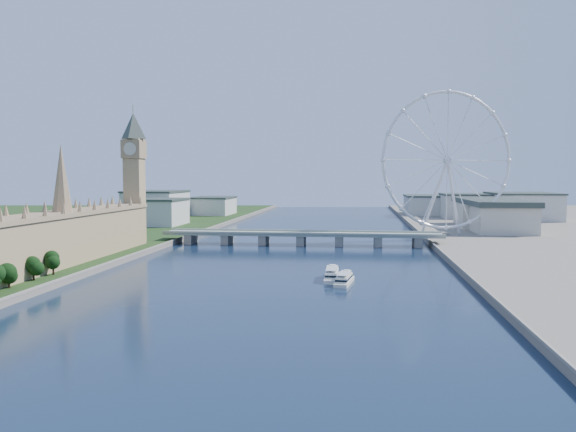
# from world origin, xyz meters

# --- Properties ---
(ground) EXTENTS (2000.00, 2000.00, 0.00)m
(ground) POSITION_xyz_m (0.00, 0.00, 0.00)
(ground) COLOR #193348
(ground) RESTS_ON ground
(parliament_range) EXTENTS (24.00, 200.00, 70.00)m
(parliament_range) POSITION_xyz_m (-128.00, 170.00, 18.48)
(parliament_range) COLOR tan
(parliament_range) RESTS_ON ground
(big_ben) EXTENTS (20.02, 20.02, 110.00)m
(big_ben) POSITION_xyz_m (-128.00, 278.00, 66.57)
(big_ben) COLOR tan
(big_ben) RESTS_ON ground
(westminster_bridge) EXTENTS (220.00, 22.00, 9.50)m
(westminster_bridge) POSITION_xyz_m (0.00, 300.00, 6.63)
(westminster_bridge) COLOR gray
(westminster_bridge) RESTS_ON ground
(london_eye) EXTENTS (113.60, 39.12, 124.30)m
(london_eye) POSITION_xyz_m (119.98, 355.08, 67.52)
(london_eye) COLOR silver
(london_eye) RESTS_ON ground
(county_hall) EXTENTS (54.00, 144.00, 35.00)m
(county_hall) POSITION_xyz_m (175.00, 430.00, 0.00)
(county_hall) COLOR beige
(county_hall) RESTS_ON ground
(city_skyline) EXTENTS (505.00, 280.00, 32.00)m
(city_skyline) POSITION_xyz_m (39.22, 560.08, 16.96)
(city_skyline) COLOR beige
(city_skyline) RESTS_ON ground
(tour_boat_near) EXTENTS (10.95, 28.39, 6.09)m
(tour_boat_near) POSITION_xyz_m (37.59, 140.58, 0.00)
(tour_boat_near) COLOR beige
(tour_boat_near) RESTS_ON ground
(tour_boat_far) EXTENTS (8.20, 30.80, 6.80)m
(tour_boat_far) POSITION_xyz_m (31.01, 151.35, 0.00)
(tour_boat_far) COLOR white
(tour_boat_far) RESTS_ON ground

